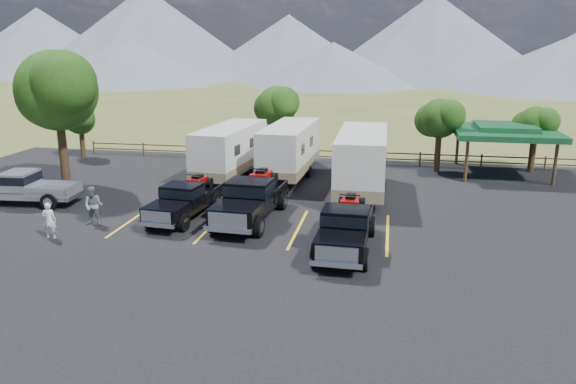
% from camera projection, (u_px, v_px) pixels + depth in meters
% --- Properties ---
extents(ground, '(320.00, 320.00, 0.00)m').
position_uv_depth(ground, '(231.00, 259.00, 22.00)').
color(ground, '#515C27').
rests_on(ground, ground).
extents(asphalt_lot, '(44.00, 34.00, 0.04)m').
position_uv_depth(asphalt_lot, '(250.00, 234.00, 24.84)').
color(asphalt_lot, black).
rests_on(asphalt_lot, ground).
extents(stall_lines, '(12.12, 5.50, 0.01)m').
position_uv_depth(stall_lines, '(255.00, 226.00, 25.79)').
color(stall_lines, yellow).
rests_on(stall_lines, asphalt_lot).
extents(tree_big_nw, '(5.54, 5.18, 7.84)m').
position_uv_depth(tree_big_nw, '(56.00, 90.00, 31.28)').
color(tree_big_nw, '#2F2012').
rests_on(tree_big_nw, ground).
extents(tree_ne_a, '(3.11, 2.92, 4.76)m').
position_uv_depth(tree_ne_a, '(440.00, 119.00, 35.69)').
color(tree_ne_a, '#2F2012').
rests_on(tree_ne_a, ground).
extents(tree_ne_b, '(2.77, 2.59, 4.27)m').
position_uv_depth(tree_ne_b, '(535.00, 124.00, 35.69)').
color(tree_ne_b, '#2F2012').
rests_on(tree_ne_b, ground).
extents(tree_north, '(3.46, 3.24, 5.25)m').
position_uv_depth(tree_north, '(277.00, 106.00, 39.41)').
color(tree_north, '#2F2012').
rests_on(tree_north, ground).
extents(tree_nw_small, '(2.59, 2.43, 3.85)m').
position_uv_depth(tree_nw_small, '(80.00, 120.00, 40.20)').
color(tree_nw_small, '#2F2012').
rests_on(tree_nw_small, ground).
extents(rail_fence, '(36.12, 0.12, 1.00)m').
position_uv_depth(rail_fence, '(332.00, 155.00, 39.06)').
color(rail_fence, brown).
rests_on(rail_fence, ground).
extents(pavilion, '(6.20, 6.20, 3.22)m').
position_uv_depth(pavilion, '(505.00, 131.00, 35.16)').
color(pavilion, brown).
rests_on(pavilion, ground).
extents(mountain_range, '(209.00, 71.00, 20.00)m').
position_uv_depth(mountain_range, '(331.00, 42.00, 121.89)').
color(mountain_range, slate).
rests_on(mountain_range, ground).
extents(rig_left, '(2.41, 5.74, 1.87)m').
position_uv_depth(rig_left, '(185.00, 199.00, 26.89)').
color(rig_left, black).
rests_on(rig_left, asphalt_lot).
extents(rig_center, '(2.64, 6.73, 2.21)m').
position_uv_depth(rig_center, '(251.00, 198.00, 26.47)').
color(rig_center, black).
rests_on(rig_center, asphalt_lot).
extents(rig_right, '(2.27, 6.06, 2.00)m').
position_uv_depth(rig_right, '(346.00, 227.00, 22.73)').
color(rig_right, black).
rests_on(rig_right, asphalt_lot).
extents(trailer_left, '(3.08, 9.22, 3.19)m').
position_uv_depth(trailer_left, '(230.00, 151.00, 34.56)').
color(trailer_left, silver).
rests_on(trailer_left, asphalt_lot).
extents(trailer_center, '(2.78, 9.41, 3.26)m').
position_uv_depth(trailer_center, '(290.00, 150.00, 34.60)').
color(trailer_center, silver).
rests_on(trailer_center, asphalt_lot).
extents(trailer_right, '(2.68, 9.94, 3.46)m').
position_uv_depth(trailer_right, '(362.00, 162.00, 30.74)').
color(trailer_right, silver).
rests_on(trailer_right, asphalt_lot).
extents(pickup_silver, '(5.92, 2.38, 1.74)m').
position_uv_depth(pickup_silver, '(23.00, 187.00, 29.06)').
color(pickup_silver, '#A5A7AE').
rests_on(pickup_silver, asphalt_lot).
extents(person_a, '(0.64, 0.48, 1.60)m').
position_uv_depth(person_a, '(49.00, 220.00, 24.03)').
color(person_a, silver).
rests_on(person_a, asphalt_lot).
extents(person_b, '(0.95, 0.78, 1.82)m').
position_uv_depth(person_b, '(94.00, 206.00, 25.75)').
color(person_b, gray).
rests_on(person_b, asphalt_lot).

